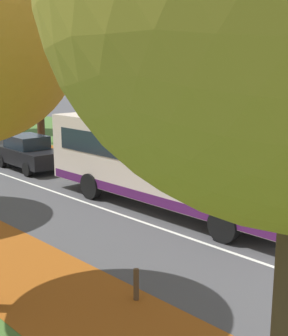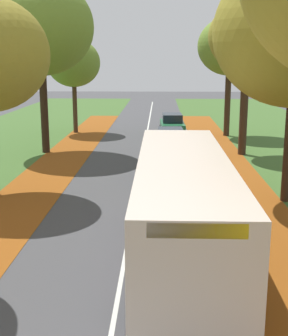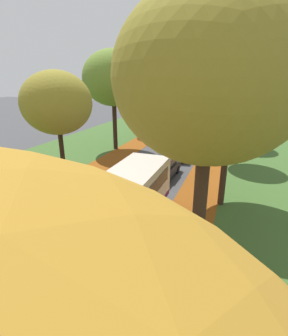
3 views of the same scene
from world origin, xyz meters
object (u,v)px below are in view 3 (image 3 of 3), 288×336
tree_left_far (113,78)px  tree_right_far (236,86)px  tree_right_mid (232,96)px  car_grey_following (182,150)px  tree_left_distant (144,95)px  tree_right_near (210,78)px  tree_left_mid (57,103)px  car_black_lead (164,168)px  tree_right_distant (238,87)px  car_green_third_in_line (198,135)px  bus (116,209)px

tree_left_far → tree_right_far: size_ratio=1.15×
tree_right_mid → car_grey_following: size_ratio=2.23×
tree_left_distant → tree_right_near: size_ratio=0.69×
tree_left_mid → car_black_lead: size_ratio=1.91×
tree_right_distant → car_grey_following: 10.48m
tree_right_mid → car_black_lead: bearing=145.5°
car_grey_following → tree_right_far: bearing=7.6°
tree_left_distant → car_grey_following: size_ratio=1.69×
tree_right_near → car_grey_following: 17.96m
tree_right_distant → car_grey_following: tree_right_distant is taller
car_black_lead → car_grey_following: (0.21, 5.70, 0.00)m
tree_right_distant → tree_right_near: bearing=-90.7°
tree_left_mid → car_green_third_in_line: bearing=64.0°
tree_left_mid → car_green_third_in_line: tree_left_mid is taller
tree_right_far → bus: bearing=-105.8°
tree_left_distant → tree_right_distant: bearing=-5.9°
tree_right_near → car_green_third_in_line: 25.01m
tree_right_near → tree_right_distant: bearing=89.3°
tree_left_mid → car_grey_following: (7.63, 8.55, -5.01)m
tree_right_far → tree_left_far: bearing=178.8°
tree_left_distant → car_green_third_in_line: tree_left_distant is taller
car_grey_following → car_green_third_in_line: (0.28, 7.66, 0.00)m
tree_right_near → car_green_third_in_line: bearing=99.1°
tree_left_mid → car_black_lead: tree_left_mid is taller
tree_right_near → bus: 7.34m
car_black_lead → tree_left_mid: bearing=-159.0°
tree_left_mid → tree_right_distant: tree_right_distant is taller
tree_left_far → tree_right_distant: (12.07, 6.81, -0.95)m
tree_right_far → car_green_third_in_line: size_ratio=2.10×
bus → tree_right_far: bearing=74.2°
tree_right_mid → car_black_lead: 8.16m
tree_right_far → car_black_lead: bearing=-125.9°
tree_left_mid → tree_right_distant: 20.16m
tree_left_far → car_green_third_in_line: tree_left_far is taller
tree_right_mid → bus: tree_right_mid is taller
tree_left_mid → tree_right_near: (11.72, -7.55, 1.82)m
tree_right_mid → tree_right_distant: bearing=90.4°
tree_right_far → car_black_lead: 9.84m
car_grey_following → car_green_third_in_line: 7.66m
tree_left_distant → tree_right_mid: tree_right_mid is taller
tree_left_far → car_grey_following: (7.70, -0.83, -6.66)m
tree_right_far → tree_left_mid: bearing=-142.7°
tree_left_distant → tree_right_far: (11.60, -8.26, 1.53)m
tree_left_far → tree_right_near: 20.63m
tree_right_mid → car_grey_following: (-4.49, 8.94, -5.83)m
tree_right_mid → car_grey_following: tree_right_mid is taller
tree_right_distant → car_black_lead: (-4.58, -13.34, -5.70)m
tree_left_mid → tree_right_mid: bearing=-1.8°
tree_right_near → tree_left_mid: bearing=147.2°
tree_left_far → tree_left_mid: bearing=-89.6°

